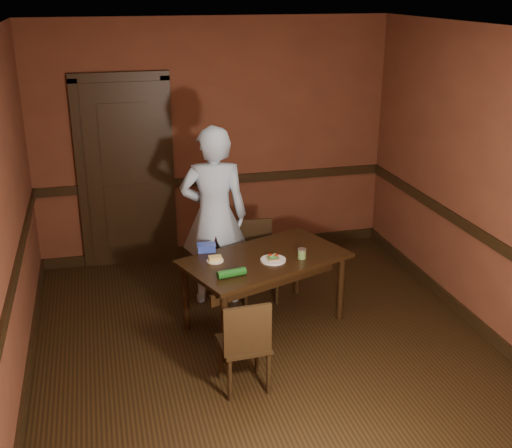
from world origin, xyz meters
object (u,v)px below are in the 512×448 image
sandwich_plate (273,259)px  food_tub (206,248)px  chair_far (259,262)px  person (214,216)px  dining_table (265,291)px  chair_near (244,342)px  sauce_jar (302,253)px  cheese_saucer (215,259)px

sandwich_plate → food_tub: (-0.54, 0.36, 0.02)m
chair_far → person: 0.66m
chair_far → dining_table: bearing=-94.5°
food_tub → chair_near: bearing=-80.0°
dining_table → sandwich_plate: sandwich_plate is taller
sandwich_plate → food_tub: size_ratio=1.25×
sauce_jar → food_tub: size_ratio=0.51×
cheese_saucer → food_tub: bearing=97.9°
chair_near → cheese_saucer: 0.99m
chair_far → food_tub: chair_far is taller
dining_table → sandwich_plate: bearing=-82.4°
dining_table → sauce_jar: bearing=-39.4°
dining_table → person: 0.89m
person → dining_table: bearing=128.7°
chair_near → sauce_jar: size_ratio=8.59×
chair_near → sandwich_plate: size_ratio=3.47×
person → food_tub: bearing=76.7°
sandwich_plate → cheese_saucer: size_ratio=1.50×
sandwich_plate → cheese_saucer: 0.52m
chair_far → sauce_jar: (0.24, -0.62, 0.33)m
person → cheese_saucer: person is taller
dining_table → chair_far: chair_far is taller
person → sandwich_plate: 0.84m
sandwich_plate → dining_table: bearing=118.2°
dining_table → sandwich_plate: (0.05, -0.10, 0.36)m
dining_table → chair_near: bearing=-134.8°
chair_far → cheese_saucer: (-0.53, -0.49, 0.30)m
chair_far → person: person is taller
sandwich_plate → cheese_saucer: bearing=167.0°
chair_near → sandwich_plate: 1.00m
cheese_saucer → food_tub: food_tub is taller
dining_table → sandwich_plate: 0.37m
dining_table → chair_far: (0.07, 0.51, 0.06)m
sandwich_plate → food_tub: bearing=146.2°
sauce_jar → chair_far: bearing=111.5°
sandwich_plate → sauce_jar: sauce_jar is taller
chair_far → chair_near: chair_far is taller
chair_far → sauce_jar: 0.74m
sauce_jar → cheese_saucer: 0.78m
cheese_saucer → chair_near: bearing=-87.7°
dining_table → sauce_jar: (0.32, -0.11, 0.39)m
sauce_jar → food_tub: 0.89m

